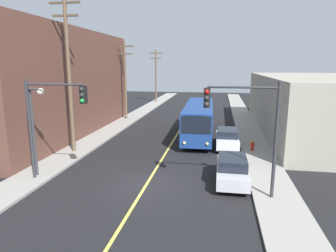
{
  "coord_description": "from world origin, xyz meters",
  "views": [
    {
      "loc": [
        4.06,
        -16.11,
        6.96
      ],
      "look_at": [
        0.0,
        7.48,
        2.0
      ],
      "focal_mm": 31.81,
      "sensor_mm": 36.0,
      "label": 1
    }
  ],
  "objects_px": {
    "fire_hydrant": "(252,145)",
    "city_bus": "(199,118)",
    "utility_pole_far": "(156,73)",
    "traffic_signal_left_corner": "(52,111)",
    "parked_car_white": "(227,138)",
    "utility_pole_near": "(69,69)",
    "parked_car_silver": "(232,169)",
    "utility_pole_mid": "(125,77)",
    "traffic_signal_right_corner": "(245,118)",
    "street_lamp_left": "(36,119)"
  },
  "relations": [
    {
      "from": "fire_hydrant",
      "to": "city_bus",
      "type": "bearing_deg",
      "value": 135.68
    },
    {
      "from": "utility_pole_far",
      "to": "traffic_signal_left_corner",
      "type": "relative_size",
      "value": 1.57
    },
    {
      "from": "traffic_signal_left_corner",
      "to": "fire_hydrant",
      "type": "height_order",
      "value": "traffic_signal_left_corner"
    },
    {
      "from": "city_bus",
      "to": "fire_hydrant",
      "type": "xyz_separation_m",
      "value": [
        4.65,
        -4.54,
        -1.23
      ]
    },
    {
      "from": "parked_car_white",
      "to": "utility_pole_near",
      "type": "distance_m",
      "value": 13.89
    },
    {
      "from": "city_bus",
      "to": "utility_pole_far",
      "type": "height_order",
      "value": "utility_pole_far"
    },
    {
      "from": "parked_car_silver",
      "to": "utility_pole_mid",
      "type": "relative_size",
      "value": 0.46
    },
    {
      "from": "parked_car_silver",
      "to": "utility_pole_near",
      "type": "bearing_deg",
      "value": 160.95
    },
    {
      "from": "city_bus",
      "to": "fire_hydrant",
      "type": "relative_size",
      "value": 14.54
    },
    {
      "from": "city_bus",
      "to": "fire_hydrant",
      "type": "distance_m",
      "value": 6.62
    },
    {
      "from": "parked_car_white",
      "to": "utility_pole_far",
      "type": "relative_size",
      "value": 0.47
    },
    {
      "from": "parked_car_silver",
      "to": "traffic_signal_left_corner",
      "type": "height_order",
      "value": "traffic_signal_left_corner"
    },
    {
      "from": "parked_car_silver",
      "to": "traffic_signal_right_corner",
      "type": "xyz_separation_m",
      "value": [
        0.44,
        -1.98,
        3.46
      ]
    },
    {
      "from": "city_bus",
      "to": "parked_car_white",
      "type": "height_order",
      "value": "city_bus"
    },
    {
      "from": "city_bus",
      "to": "parked_car_silver",
      "type": "bearing_deg",
      "value": -76.3
    },
    {
      "from": "parked_car_silver",
      "to": "traffic_signal_right_corner",
      "type": "distance_m",
      "value": 4.01
    },
    {
      "from": "traffic_signal_right_corner",
      "to": "fire_hydrant",
      "type": "bearing_deg",
      "value": 80.72
    },
    {
      "from": "utility_pole_mid",
      "to": "traffic_signal_left_corner",
      "type": "height_order",
      "value": "utility_pole_mid"
    },
    {
      "from": "utility_pole_mid",
      "to": "traffic_signal_right_corner",
      "type": "xyz_separation_m",
      "value": [
        13.03,
        -21.03,
        -1.13
      ]
    },
    {
      "from": "traffic_signal_left_corner",
      "to": "traffic_signal_right_corner",
      "type": "bearing_deg",
      "value": -2.09
    },
    {
      "from": "parked_car_silver",
      "to": "utility_pole_mid",
      "type": "xyz_separation_m",
      "value": [
        -12.59,
        19.05,
        4.6
      ]
    },
    {
      "from": "parked_car_white",
      "to": "traffic_signal_left_corner",
      "type": "bearing_deg",
      "value": -137.72
    },
    {
      "from": "traffic_signal_right_corner",
      "to": "traffic_signal_left_corner",
      "type": "bearing_deg",
      "value": 177.91
    },
    {
      "from": "traffic_signal_left_corner",
      "to": "parked_car_silver",
      "type": "bearing_deg",
      "value": 8.66
    },
    {
      "from": "utility_pole_near",
      "to": "utility_pole_mid",
      "type": "distance_m",
      "value": 14.86
    },
    {
      "from": "utility_pole_far",
      "to": "traffic_signal_right_corner",
      "type": "height_order",
      "value": "utility_pole_far"
    },
    {
      "from": "parked_car_silver",
      "to": "utility_pole_near",
      "type": "xyz_separation_m",
      "value": [
        -12.28,
        4.24,
        5.76
      ]
    },
    {
      "from": "city_bus",
      "to": "parked_car_white",
      "type": "relative_size",
      "value": 2.76
    },
    {
      "from": "street_lamp_left",
      "to": "traffic_signal_left_corner",
      "type": "bearing_deg",
      "value": -17.34
    },
    {
      "from": "city_bus",
      "to": "utility_pole_near",
      "type": "relative_size",
      "value": 1.03
    },
    {
      "from": "utility_pole_far",
      "to": "street_lamp_left",
      "type": "relative_size",
      "value": 1.71
    },
    {
      "from": "parked_car_silver",
      "to": "street_lamp_left",
      "type": "distance_m",
      "value": 12.2
    },
    {
      "from": "utility_pole_mid",
      "to": "traffic_signal_left_corner",
      "type": "bearing_deg",
      "value": -83.9
    },
    {
      "from": "parked_car_silver",
      "to": "utility_pole_mid",
      "type": "height_order",
      "value": "utility_pole_mid"
    },
    {
      "from": "traffic_signal_left_corner",
      "to": "traffic_signal_right_corner",
      "type": "relative_size",
      "value": 1.0
    },
    {
      "from": "utility_pole_near",
      "to": "fire_hydrant",
      "type": "height_order",
      "value": "utility_pole_near"
    },
    {
      "from": "utility_pole_near",
      "to": "traffic_signal_right_corner",
      "type": "height_order",
      "value": "utility_pole_near"
    },
    {
      "from": "parked_car_white",
      "to": "traffic_signal_left_corner",
      "type": "height_order",
      "value": "traffic_signal_left_corner"
    },
    {
      "from": "parked_car_silver",
      "to": "street_lamp_left",
      "type": "bearing_deg",
      "value": -174.49
    },
    {
      "from": "city_bus",
      "to": "parked_car_white",
      "type": "distance_m",
      "value": 4.59
    },
    {
      "from": "utility_pole_far",
      "to": "street_lamp_left",
      "type": "xyz_separation_m",
      "value": [
        0.73,
        -38.29,
        -1.61
      ]
    },
    {
      "from": "parked_car_silver",
      "to": "street_lamp_left",
      "type": "relative_size",
      "value": 0.8
    },
    {
      "from": "street_lamp_left",
      "to": "traffic_signal_right_corner",
      "type": "bearing_deg",
      "value": -3.92
    },
    {
      "from": "parked_car_silver",
      "to": "street_lamp_left",
      "type": "height_order",
      "value": "street_lamp_left"
    },
    {
      "from": "traffic_signal_right_corner",
      "to": "fire_hydrant",
      "type": "distance_m",
      "value": 9.67
    },
    {
      "from": "parked_car_white",
      "to": "traffic_signal_left_corner",
      "type": "relative_size",
      "value": 0.74
    },
    {
      "from": "utility_pole_far",
      "to": "traffic_signal_left_corner",
      "type": "height_order",
      "value": "utility_pole_far"
    },
    {
      "from": "parked_car_silver",
      "to": "utility_pole_mid",
      "type": "distance_m",
      "value": 23.29
    },
    {
      "from": "utility_pole_near",
      "to": "fire_hydrant",
      "type": "distance_m",
      "value": 15.6
    },
    {
      "from": "parked_car_silver",
      "to": "fire_hydrant",
      "type": "distance_m",
      "value": 7.09
    }
  ]
}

